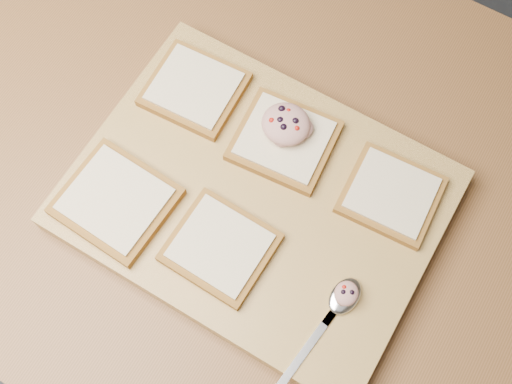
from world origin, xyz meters
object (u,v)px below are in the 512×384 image
cutting_board (256,200)px  bread_far_center (284,140)px  spoon (339,304)px  tuna_salad_dollop (286,124)px

cutting_board → bread_far_center: bread_far_center is taller
bread_far_center → spoon: bread_far_center is taller
spoon → cutting_board: bearing=155.7°
tuna_salad_dollop → cutting_board: bearing=-83.6°
cutting_board → bread_far_center: (-0.01, 0.08, 0.03)m
cutting_board → tuna_salad_dollop: size_ratio=7.15×
tuna_salad_dollop → spoon: 0.24m
cutting_board → spoon: spoon is taller
cutting_board → tuna_salad_dollop: bearing=96.4°
cutting_board → spoon: (0.16, -0.07, 0.02)m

